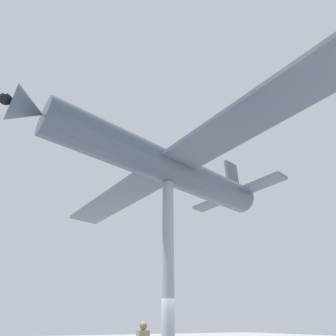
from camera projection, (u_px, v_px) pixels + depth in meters
support_pylon_central at (168, 263)px, 11.05m from camera, size 0.52×0.52×7.68m
suspended_airplane at (166, 167)px, 13.37m from camera, size 20.58×14.12×3.32m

